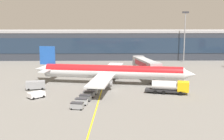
% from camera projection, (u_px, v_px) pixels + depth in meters
% --- Properties ---
extents(ground_plane, '(700.00, 700.00, 0.00)m').
position_uv_depth(ground_plane, '(111.00, 90.00, 77.64)').
color(ground_plane, slate).
extents(apron_lead_in_line, '(4.61, 79.90, 0.01)m').
position_uv_depth(apron_lead_in_line, '(102.00, 89.00, 79.58)').
color(apron_lead_in_line, yellow).
rests_on(apron_lead_in_line, ground_plane).
extents(terminal_building, '(218.19, 16.91, 13.19)m').
position_uv_depth(terminal_building, '(75.00, 44.00, 137.66)').
color(terminal_building, '#2D333D').
rests_on(terminal_building, ground_plane).
extents(main_airliner, '(46.57, 37.51, 10.68)m').
position_uv_depth(main_airliner, '(112.00, 72.00, 84.37)').
color(main_airliner, silver).
rests_on(main_airliner, ground_plane).
extents(jet_bridge, '(7.12, 18.03, 6.32)m').
position_uv_depth(jet_bridge, '(145.00, 64.00, 91.65)').
color(jet_bridge, '#B2B7BC').
rests_on(jet_bridge, ground_plane).
extents(fuel_tanker, '(11.08, 5.06, 3.25)m').
position_uv_depth(fuel_tanker, '(170.00, 87.00, 73.99)').
color(fuel_tanker, '#232326').
rests_on(fuel_tanker, ground_plane).
extents(pushback_tug, '(4.35, 4.27, 1.40)m').
position_uv_depth(pushback_tug, '(36.00, 94.00, 70.17)').
color(pushback_tug, white).
rests_on(pushback_tug, ground_plane).
extents(crew_van, '(5.35, 3.19, 2.30)m').
position_uv_depth(crew_van, '(36.00, 85.00, 78.40)').
color(crew_van, gray).
rests_on(crew_van, ground_plane).
extents(baggage_cart_0, '(2.90, 2.06, 1.48)m').
position_uv_depth(baggage_cart_0, '(77.00, 106.00, 61.50)').
color(baggage_cart_0, gray).
rests_on(baggage_cart_0, ground_plane).
extents(baggage_cart_1, '(2.90, 2.06, 1.48)m').
position_uv_depth(baggage_cart_1, '(81.00, 101.00, 64.60)').
color(baggage_cart_1, '#B2B7BC').
rests_on(baggage_cart_1, ground_plane).
extents(baggage_cart_2, '(2.90, 2.06, 1.48)m').
position_uv_depth(baggage_cart_2, '(85.00, 98.00, 67.70)').
color(baggage_cart_2, '#595B60').
rests_on(baggage_cart_2, ground_plane).
extents(baggage_cart_3, '(2.90, 2.06, 1.48)m').
position_uv_depth(baggage_cart_3, '(89.00, 94.00, 70.80)').
color(baggage_cart_3, gray).
rests_on(baggage_cart_3, ground_plane).
extents(baggage_cart_4, '(2.90, 2.06, 1.48)m').
position_uv_depth(baggage_cart_4, '(92.00, 91.00, 73.90)').
color(baggage_cart_4, '#B2B7BC').
rests_on(baggage_cart_4, ground_plane).
extents(apron_light_mast_1, '(2.80, 0.50, 21.56)m').
position_uv_depth(apron_light_mast_1, '(185.00, 32.00, 125.54)').
color(apron_light_mast_1, gray).
rests_on(apron_light_mast_1, ground_plane).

